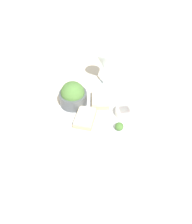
{
  "coord_description": "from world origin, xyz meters",
  "views": [
    {
      "loc": [
        0.58,
        0.09,
        0.64
      ],
      "look_at": [
        0.0,
        0.0,
        0.03
      ],
      "focal_mm": 35.0,
      "sensor_mm": 36.0,
      "label": 1
    }
  ],
  "objects_px": {
    "cheese_toast_far": "(100,100)",
    "fork": "(65,176)",
    "salad_bowl": "(73,95)",
    "cheese_toast_near": "(85,118)",
    "sauce_ramekin": "(124,112)",
    "wine_glass": "(104,62)"
  },
  "relations": [
    {
      "from": "cheese_toast_near",
      "to": "cheese_toast_far",
      "type": "xyz_separation_m",
      "value": [
        -0.11,
        0.04,
        0.0
      ]
    },
    {
      "from": "fork",
      "to": "wine_glass",
      "type": "bearing_deg",
      "value": 173.24
    },
    {
      "from": "cheese_toast_near",
      "to": "fork",
      "type": "xyz_separation_m",
      "value": [
        0.23,
        -0.02,
        -0.02
      ]
    },
    {
      "from": "cheese_toast_far",
      "to": "wine_glass",
      "type": "relative_size",
      "value": 0.62
    },
    {
      "from": "fork",
      "to": "cheese_toast_near",
      "type": "bearing_deg",
      "value": 175.39
    },
    {
      "from": "salad_bowl",
      "to": "cheese_toast_near",
      "type": "bearing_deg",
      "value": 37.52
    },
    {
      "from": "cheese_toast_near",
      "to": "wine_glass",
      "type": "distance_m",
      "value": 0.26
    },
    {
      "from": "salad_bowl",
      "to": "cheese_toast_far",
      "type": "bearing_deg",
      "value": 101.33
    },
    {
      "from": "sauce_ramekin",
      "to": "wine_glass",
      "type": "distance_m",
      "value": 0.24
    },
    {
      "from": "sauce_ramekin",
      "to": "wine_glass",
      "type": "height_order",
      "value": "wine_glass"
    },
    {
      "from": "cheese_toast_far",
      "to": "wine_glass",
      "type": "distance_m",
      "value": 0.17
    },
    {
      "from": "wine_glass",
      "to": "sauce_ramekin",
      "type": "bearing_deg",
      "value": 28.13
    },
    {
      "from": "cheese_toast_far",
      "to": "fork",
      "type": "xyz_separation_m",
      "value": [
        0.34,
        -0.06,
        -0.02
      ]
    },
    {
      "from": "cheese_toast_near",
      "to": "wine_glass",
      "type": "xyz_separation_m",
      "value": [
        -0.24,
        0.04,
        0.09
      ]
    },
    {
      "from": "salad_bowl",
      "to": "fork",
      "type": "bearing_deg",
      "value": 8.34
    },
    {
      "from": "cheese_toast_far",
      "to": "wine_glass",
      "type": "bearing_deg",
      "value": -178.08
    },
    {
      "from": "sauce_ramekin",
      "to": "cheese_toast_far",
      "type": "distance_m",
      "value": 0.12
    },
    {
      "from": "cheese_toast_far",
      "to": "wine_glass",
      "type": "height_order",
      "value": "wine_glass"
    },
    {
      "from": "salad_bowl",
      "to": "fork",
      "type": "height_order",
      "value": "salad_bowl"
    },
    {
      "from": "cheese_toast_far",
      "to": "sauce_ramekin",
      "type": "bearing_deg",
      "value": 59.65
    },
    {
      "from": "salad_bowl",
      "to": "cheese_toast_far",
      "type": "relative_size",
      "value": 1.09
    },
    {
      "from": "salad_bowl",
      "to": "fork",
      "type": "distance_m",
      "value": 0.33
    }
  ]
}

